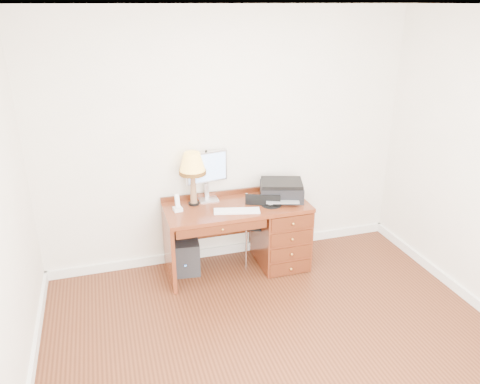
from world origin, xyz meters
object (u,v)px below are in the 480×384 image
object	(u,v)px
chair	(266,219)
equipment_box	(184,256)
monitor	(207,170)
phone	(178,206)
desk	(265,230)
printer	(281,190)
leg_lamp	(192,167)

from	to	relation	value
chair	equipment_box	distance (m)	0.96
chair	equipment_box	world-z (taller)	chair
monitor	phone	xyz separation A→B (m)	(-0.36, -0.20, -0.28)
desk	phone	world-z (taller)	phone
chair	desk	bearing A→B (deg)	-94.59
desk	phone	distance (m)	1.01
printer	phone	xyz separation A→B (m)	(-1.12, 0.01, -0.05)
printer	equipment_box	xyz separation A→B (m)	(-1.07, 0.07, -0.66)
leg_lamp	equipment_box	distance (m)	0.99
desk	phone	bearing A→B (deg)	177.77
desk	leg_lamp	world-z (taller)	leg_lamp
leg_lamp	chair	bearing A→B (deg)	-9.14
desk	leg_lamp	xyz separation A→B (m)	(-0.74, 0.15, 0.75)
leg_lamp	chair	xyz separation A→B (m)	(0.76, -0.12, -0.64)
leg_lamp	equipment_box	xyz separation A→B (m)	(-0.14, -0.06, -0.98)
chair	equipment_box	bearing A→B (deg)	-160.60
leg_lamp	phone	xyz separation A→B (m)	(-0.19, -0.12, -0.36)
leg_lamp	printer	bearing A→B (deg)	-7.54
chair	monitor	bearing A→B (deg)	-175.99
chair	equipment_box	size ratio (longest dim) A/B	2.35
phone	equipment_box	xyz separation A→B (m)	(0.05, 0.06, -0.62)
desk	printer	xyz separation A→B (m)	(0.19, 0.03, 0.44)
leg_lamp	phone	size ratio (longest dim) A/B	3.15
phone	chair	world-z (taller)	phone
monitor	phone	size ratio (longest dim) A/B	2.93
printer	phone	bearing A→B (deg)	-162.97
printer	chair	xyz separation A→B (m)	(-0.17, 0.00, -0.32)
leg_lamp	equipment_box	world-z (taller)	leg_lamp
desk	equipment_box	xyz separation A→B (m)	(-0.88, 0.10, -0.23)
printer	chair	distance (m)	0.37
phone	desk	bearing A→B (deg)	-9.82
monitor	printer	distance (m)	0.82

